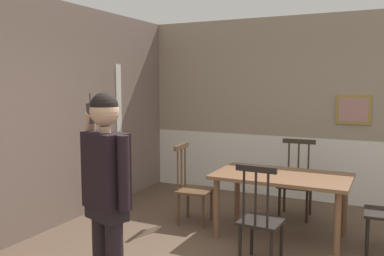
{
  "coord_description": "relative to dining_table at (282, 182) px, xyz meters",
  "views": [
    {
      "loc": [
        1.22,
        -3.32,
        1.82
      ],
      "look_at": [
        -0.33,
        -0.14,
        1.43
      ],
      "focal_mm": 38.44,
      "sensor_mm": 36.0,
      "label": 1
    }
  ],
  "objects": [
    {
      "name": "chair_by_doorway",
      "position": [
        -1.16,
        -0.0,
        -0.19
      ],
      "size": [
        0.46,
        0.46,
        1.03
      ],
      "rotation": [
        0.0,
        0.0,
        4.8
      ],
      "color": "#513823",
      "rests_on": "ground_plane"
    },
    {
      "name": "dining_table",
      "position": [
        0.0,
        0.0,
        0.0
      ],
      "size": [
        1.55,
        0.92,
        0.76
      ],
      "rotation": [
        0.0,
        0.0,
        -0.0
      ],
      "color": "brown",
      "rests_on": "ground_plane"
    },
    {
      "name": "room_back_partition",
      "position": [
        -0.1,
        1.78,
        0.71
      ],
      "size": [
        5.21,
        0.17,
        2.84
      ],
      "color": "gray",
      "rests_on": "ground_plane"
    },
    {
      "name": "person_figure",
      "position": [
        -0.86,
        -2.16,
        0.35
      ],
      "size": [
        0.53,
        0.33,
        1.75
      ],
      "rotation": [
        0.0,
        0.0,
        2.8
      ],
      "color": "black",
      "rests_on": "ground_plane"
    },
    {
      "name": "chair_at_table_head",
      "position": [
        -0.0,
        -0.85,
        -0.18
      ],
      "size": [
        0.43,
        0.43,
        1.04
      ],
      "rotation": [
        0.0,
        0.0,
        -0.06
      ],
      "color": "black",
      "rests_on": "ground_plane"
    },
    {
      "name": "room_left_partition",
      "position": [
        -2.71,
        -1.36,
        0.76
      ],
      "size": [
        0.13,
        6.3,
        2.84
      ],
      "color": "#756056",
      "rests_on": "ground_plane"
    },
    {
      "name": "chair_near_window",
      "position": [
        -0.0,
        0.85,
        -0.18
      ],
      "size": [
        0.47,
        0.47,
        1.04
      ],
      "rotation": [
        0.0,
        0.0,
        3.19
      ],
      "color": "#2D2319",
      "rests_on": "ground_plane"
    }
  ]
}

